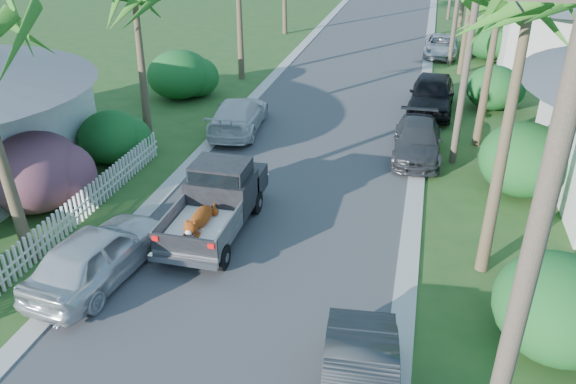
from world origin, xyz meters
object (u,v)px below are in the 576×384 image
(pickup_truck, at_px, (219,197))
(utility_pole_a, at_px, (517,316))
(parked_car_rm, at_px, (417,140))
(parked_car_rf, at_px, (432,94))
(parked_car_ln, at_px, (98,255))
(parked_car_lf, at_px, (238,115))
(utility_pole_b, at_px, (470,44))
(parked_car_rd, at_px, (441,46))

(pickup_truck, relative_size, utility_pole_a, 0.57)
(parked_car_rm, bearing_deg, pickup_truck, -130.89)
(pickup_truck, bearing_deg, parked_car_rf, 63.56)
(pickup_truck, relative_size, parked_car_ln, 1.12)
(pickup_truck, height_order, parked_car_rf, pickup_truck)
(parked_car_lf, bearing_deg, utility_pole_a, 113.83)
(pickup_truck, bearing_deg, parked_car_rm, 50.39)
(parked_car_rm, xyz_separation_m, parked_car_rf, (0.44, 5.52, 0.20))
(pickup_truck, distance_m, parked_car_rf, 13.97)
(parked_car_rf, height_order, utility_pole_b, utility_pole_b)
(pickup_truck, xyz_separation_m, parked_car_rm, (5.78, 6.98, -0.35))
(parked_car_rm, bearing_deg, parked_car_ln, -128.69)
(pickup_truck, relative_size, parked_car_rf, 1.01)
(parked_car_rm, distance_m, utility_pole_a, 15.86)
(parked_car_rd, xyz_separation_m, parked_car_lf, (-8.60, -15.91, 0.09))
(parked_car_ln, distance_m, parked_car_lf, 11.34)
(parked_car_rm, height_order, utility_pole_a, utility_pole_a)
(pickup_truck, bearing_deg, parked_car_lf, 104.20)
(parked_car_ln, relative_size, utility_pole_a, 0.51)
(parked_car_rm, xyz_separation_m, utility_pole_b, (1.42, -0.30, 3.94))
(parked_car_rm, bearing_deg, parked_car_rd, 85.92)
(pickup_truck, height_order, parked_car_rd, pickup_truck)
(parked_car_rm, distance_m, parked_car_lf, 7.83)
(parked_car_rm, relative_size, parked_car_rf, 0.90)
(utility_pole_a, bearing_deg, pickup_truck, 130.89)
(parked_car_ln, height_order, utility_pole_a, utility_pole_a)
(parked_car_rd, height_order, utility_pole_b, utility_pole_b)
(pickup_truck, bearing_deg, utility_pole_a, -49.11)
(pickup_truck, xyz_separation_m, utility_pole_b, (7.20, 6.68, 3.59))
(parked_car_rf, distance_m, utility_pole_a, 21.18)
(pickup_truck, height_order, parked_car_rm, pickup_truck)
(parked_car_rf, distance_m, parked_car_ln, 18.02)
(parked_car_rm, bearing_deg, parked_car_lf, 171.98)
(parked_car_rf, bearing_deg, parked_car_ln, -115.16)
(parked_car_rf, xyz_separation_m, utility_pole_b, (0.98, -5.82, 3.74))
(pickup_truck, height_order, utility_pole_a, utility_pole_a)
(utility_pole_b, bearing_deg, parked_car_rd, 92.01)
(utility_pole_b, bearing_deg, parked_car_ln, -132.85)
(parked_car_rf, distance_m, utility_pole_b, 6.99)
(pickup_truck, bearing_deg, utility_pole_b, 42.87)
(parked_car_rd, bearing_deg, parked_car_lf, -118.06)
(parked_car_rf, bearing_deg, utility_pole_a, -84.65)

